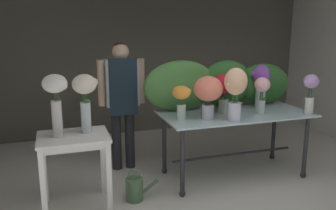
% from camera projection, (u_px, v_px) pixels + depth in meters
% --- Properties ---
extents(ground_plane, '(8.03, 8.03, 0.00)m').
position_uv_depth(ground_plane, '(193.00, 168.00, 4.48)').
color(ground_plane, beige).
extents(wall_back, '(5.46, 0.12, 2.84)m').
position_uv_depth(wall_back, '(153.00, 47.00, 5.86)').
color(wall_back, '#5B564C').
rests_on(wall_back, ground).
extents(display_table_glass, '(1.74, 0.84, 0.79)m').
position_uv_depth(display_table_glass, '(235.00, 123.00, 4.12)').
color(display_table_glass, '#A8C7D0').
rests_on(display_table_glass, ground).
extents(side_table_white, '(0.67, 0.53, 0.75)m').
position_uv_depth(side_table_white, '(74.00, 147.00, 3.39)').
color(side_table_white, white).
rests_on(side_table_white, ground).
extents(florist, '(0.58, 0.24, 1.58)m').
position_uv_depth(florist, '(122.00, 93.00, 4.27)').
color(florist, '#232328').
rests_on(florist, ground).
extents(foliage_backdrop, '(1.94, 0.31, 0.60)m').
position_uv_depth(foliage_backdrop, '(222.00, 85.00, 4.30)').
color(foliage_backdrop, '#477F3D').
rests_on(foliage_backdrop, display_table_glass).
extents(vase_blush_ranunculus, '(0.18, 0.18, 0.42)m').
position_uv_depth(vase_blush_ranunculus, '(262.00, 91.00, 3.99)').
color(vase_blush_ranunculus, silver).
rests_on(vase_blush_ranunculus, display_table_glass).
extents(vase_lilac_stock, '(0.19, 0.17, 0.46)m').
position_uv_depth(vase_lilac_stock, '(310.00, 90.00, 3.97)').
color(vase_lilac_stock, silver).
rests_on(vase_lilac_stock, display_table_glass).
extents(vase_peach_lilies, '(0.25, 0.24, 0.57)m').
position_uv_depth(vase_peach_lilies, '(235.00, 89.00, 3.68)').
color(vase_peach_lilies, silver).
rests_on(vase_peach_lilies, display_table_glass).
extents(vase_sunset_carnations, '(0.20, 0.20, 0.37)m').
position_uv_depth(vase_sunset_carnations, '(181.00, 99.00, 3.74)').
color(vase_sunset_carnations, silver).
rests_on(vase_sunset_carnations, display_table_glass).
extents(vase_crimson_freesia, '(0.29, 0.25, 0.46)m').
position_uv_depth(vase_crimson_freesia, '(224.00, 88.00, 4.02)').
color(vase_crimson_freesia, silver).
rests_on(vase_crimson_freesia, display_table_glass).
extents(vase_coral_dahlias, '(0.32, 0.32, 0.47)m').
position_uv_depth(vase_coral_dahlias, '(208.00, 92.00, 3.76)').
color(vase_coral_dahlias, silver).
rests_on(vase_coral_dahlias, display_table_glass).
extents(vase_violet_snapdragons, '(0.23, 0.20, 0.53)m').
position_uv_depth(vase_violet_snapdragons, '(261.00, 82.00, 4.26)').
color(vase_violet_snapdragons, silver).
rests_on(vase_violet_snapdragons, display_table_glass).
extents(vase_white_roses_tall, '(0.23, 0.23, 0.60)m').
position_uv_depth(vase_white_roses_tall, '(56.00, 96.00, 3.23)').
color(vase_white_roses_tall, silver).
rests_on(vase_white_roses_tall, side_table_white).
extents(vase_cream_lisianthus_tall, '(0.25, 0.23, 0.58)m').
position_uv_depth(vase_cream_lisianthus_tall, '(85.00, 94.00, 3.37)').
color(vase_cream_lisianthus_tall, silver).
rests_on(vase_cream_lisianthus_tall, side_table_white).
extents(watering_can, '(0.35, 0.18, 0.34)m').
position_uv_depth(watering_can, '(135.00, 189.00, 3.63)').
color(watering_can, '#4C704C').
rests_on(watering_can, ground).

